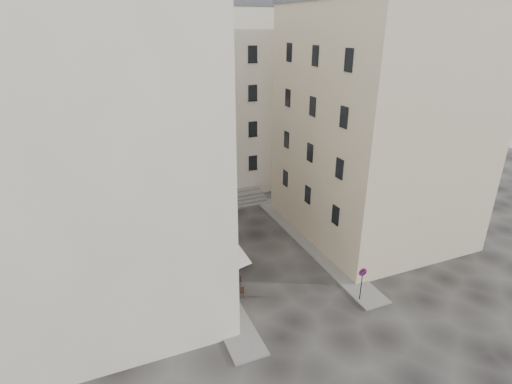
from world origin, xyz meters
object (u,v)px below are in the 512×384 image
no_parking_sign (362,278)px  pedestrian (233,259)px  bistro_table_b (232,282)px  bistro_table_a (235,293)px

no_parking_sign → pedestrian: size_ratio=1.34×
no_parking_sign → bistro_table_b: (-7.15, 4.53, -1.31)m
bistro_table_a → pedestrian: size_ratio=0.62×
no_parking_sign → pedestrian: (-6.35, 6.43, -0.82)m
pedestrian → bistro_table_a: bearing=74.2°
bistro_table_b → pedestrian: size_ratio=0.66×
no_parking_sign → pedestrian: 9.08m
bistro_table_a → bistro_table_b: bistro_table_b is taller
bistro_table_a → bistro_table_b: bearing=79.6°
no_parking_sign → pedestrian: bearing=141.9°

